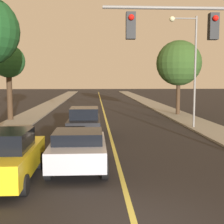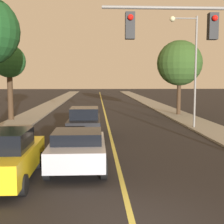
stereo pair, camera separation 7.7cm
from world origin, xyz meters
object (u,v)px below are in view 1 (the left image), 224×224
tree_right_near (179,63)px  car_near_lane_front (78,148)px  car_outer_lane_front (3,156)px  traffic_signal_mast (223,48)px  streetlamp_right (189,57)px  tree_left_near (8,63)px  car_near_lane_second (84,122)px

tree_right_near → car_near_lane_front: bearing=-116.1°
car_near_lane_front → tree_right_near: (8.17, 16.67, 3.95)m
car_outer_lane_front → tree_right_near: 21.15m
traffic_signal_mast → tree_right_near: bearing=79.8°
car_outer_lane_front → tree_right_near: size_ratio=0.65×
car_near_lane_front → streetlamp_right: streetlamp_right is taller
traffic_signal_mast → tree_left_near: traffic_signal_mast is taller
car_near_lane_front → streetlamp_right: bearing=53.2°
car_outer_lane_front → tree_left_near: 15.83m
car_near_lane_second → tree_left_near: size_ratio=0.77×
traffic_signal_mast → streetlamp_right: 9.74m
car_near_lane_front → tree_right_near: 18.98m
traffic_signal_mast → car_near_lane_front: bearing=174.7°
tree_left_near → tree_right_near: tree_right_near is taller
tree_left_near → car_near_lane_second: bearing=-49.4°
car_outer_lane_front → traffic_signal_mast: traffic_signal_mast is taller
car_near_lane_front → traffic_signal_mast: traffic_signal_mast is taller
streetlamp_right → tree_right_near: size_ratio=1.09×
car_outer_lane_front → streetlamp_right: size_ratio=0.60×
car_outer_lane_front → traffic_signal_mast: size_ratio=0.67×
car_near_lane_front → car_outer_lane_front: (-2.36, -1.24, 0.05)m
car_near_lane_front → car_near_lane_second: (0.00, 6.54, 0.07)m
streetlamp_right → tree_right_near: bearing=79.7°
tree_left_near → tree_right_near: bearing=11.9°
traffic_signal_mast → streetlamp_right: (1.71, 9.58, 0.37)m
car_near_lane_second → traffic_signal_mast: 9.36m
tree_right_near → car_near_lane_second: bearing=-128.9°
car_near_lane_second → tree_right_near: tree_right_near is taller
car_near_lane_second → car_near_lane_front: bearing=-90.0°
car_outer_lane_front → streetlamp_right: streetlamp_right is taller
car_outer_lane_front → traffic_signal_mast: 8.30m
car_near_lane_front → tree_left_near: tree_left_near is taller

